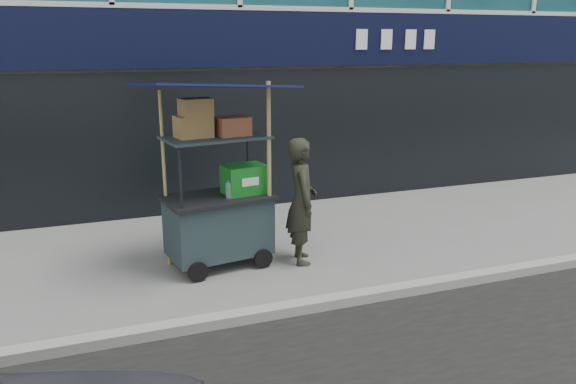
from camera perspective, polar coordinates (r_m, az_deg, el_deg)
name	(u,v)px	position (r m, az deg, el deg)	size (l,w,h in m)	color
ground	(334,298)	(6.64, 4.74, -10.64)	(80.00, 80.00, 0.00)	slate
curb	(342,300)	(6.45, 5.51, -10.88)	(80.00, 0.18, 0.12)	gray
vendor_cart	(219,202)	(7.31, -6.99, -1.03)	(2.00, 1.56, 2.45)	#19272B
vendor_man	(302,201)	(7.38, 1.38, -0.92)	(0.61, 0.40, 1.68)	black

